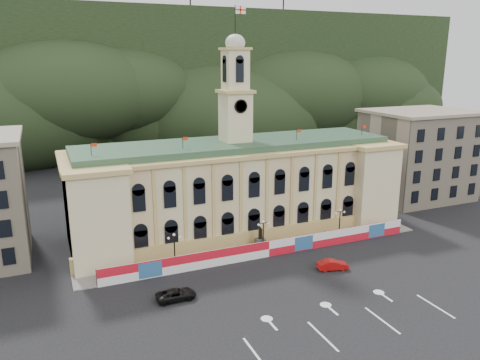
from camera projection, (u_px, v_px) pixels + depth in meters
name	position (u px, v px, depth m)	size (l,w,h in m)	color
ground	(323.00, 303.00, 57.28)	(260.00, 260.00, 0.00)	black
lane_markings	(348.00, 323.00, 52.83)	(26.00, 10.00, 0.02)	white
hill_ridge	(131.00, 87.00, 160.90)	(230.00, 80.00, 64.00)	black
city_hall	(236.00, 186.00, 79.88)	(56.20, 17.60, 37.10)	beige
side_building_right	(418.00, 154.00, 98.78)	(21.00, 17.00, 18.60)	#BCAE91
hoarding_fence	(269.00, 249.00, 70.39)	(50.00, 0.44, 2.50)	red
pavement	(261.00, 249.00, 73.05)	(56.00, 5.50, 0.16)	slate
statue	(260.00, 242.00, 72.99)	(1.40, 1.40, 3.72)	#595651
lamp_left	(174.00, 247.00, 66.31)	(1.96, 0.44, 5.15)	black
lamp_center	(263.00, 233.00, 71.63)	(1.96, 0.44, 5.15)	black
lamp_right	(340.00, 221.00, 76.95)	(1.96, 0.44, 5.15)	black
red_sedan	(333.00, 265.00, 66.11)	(4.67, 2.59, 1.46)	#9D0C0B
black_suv	(176.00, 295.00, 57.85)	(5.02, 2.32, 1.39)	black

